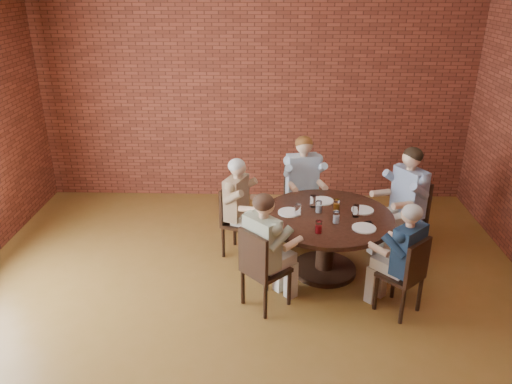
{
  "coord_description": "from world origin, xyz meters",
  "views": [
    {
      "loc": [
        0.22,
        -3.92,
        3.25
      ],
      "look_at": [
        0.09,
        1.0,
        1.12
      ],
      "focal_mm": 35.0,
      "sensor_mm": 36.0,
      "label": 1
    }
  ],
  "objects_px": {
    "diner_d": "(266,251)",
    "diner_e": "(402,259)",
    "diner_c": "(240,208)",
    "chair_d": "(260,266)",
    "chair_b": "(301,195)",
    "smartphone": "(370,224)",
    "diner_b": "(303,186)",
    "dining_table": "(326,232)",
    "chair_a": "(408,213)",
    "chair_e": "(407,273)",
    "diner_a": "(404,202)",
    "chair_c": "(235,217)"
  },
  "relations": [
    {
      "from": "diner_d",
      "to": "diner_e",
      "type": "height_order",
      "value": "diner_d"
    },
    {
      "from": "diner_c",
      "to": "chair_d",
      "type": "height_order",
      "value": "diner_c"
    },
    {
      "from": "diner_c",
      "to": "chair_d",
      "type": "relative_size",
      "value": 1.38
    },
    {
      "from": "chair_b",
      "to": "smartphone",
      "type": "xyz_separation_m",
      "value": [
        0.67,
        -1.35,
        0.24
      ]
    },
    {
      "from": "diner_b",
      "to": "diner_e",
      "type": "bearing_deg",
      "value": -74.56
    },
    {
      "from": "dining_table",
      "to": "smartphone",
      "type": "bearing_deg",
      "value": -28.23
    },
    {
      "from": "dining_table",
      "to": "chair_b",
      "type": "xyz_separation_m",
      "value": [
        -0.23,
        1.11,
        -0.02
      ]
    },
    {
      "from": "dining_table",
      "to": "chair_a",
      "type": "bearing_deg",
      "value": 27.49
    },
    {
      "from": "chair_e",
      "to": "dining_table",
      "type": "bearing_deg",
      "value": -90.0
    },
    {
      "from": "chair_a",
      "to": "diner_a",
      "type": "distance_m",
      "value": 0.19
    },
    {
      "from": "diner_d",
      "to": "chair_b",
      "type": "bearing_deg",
      "value": -58.54
    },
    {
      "from": "chair_a",
      "to": "chair_e",
      "type": "bearing_deg",
      "value": -41.96
    },
    {
      "from": "diner_c",
      "to": "diner_d",
      "type": "height_order",
      "value": "diner_d"
    },
    {
      "from": "diner_e",
      "to": "smartphone",
      "type": "bearing_deg",
      "value": -106.67
    },
    {
      "from": "diner_a",
      "to": "dining_table",
      "type": "bearing_deg",
      "value": -90.0
    },
    {
      "from": "diner_c",
      "to": "diner_e",
      "type": "bearing_deg",
      "value": -102.24
    },
    {
      "from": "diner_a",
      "to": "diner_e",
      "type": "distance_m",
      "value": 1.3
    },
    {
      "from": "diner_a",
      "to": "diner_b",
      "type": "xyz_separation_m",
      "value": [
        -1.22,
        0.5,
        -0.01
      ]
    },
    {
      "from": "diner_a",
      "to": "chair_e",
      "type": "bearing_deg",
      "value": -39.02
    },
    {
      "from": "diner_d",
      "to": "chair_e",
      "type": "distance_m",
      "value": 1.45
    },
    {
      "from": "diner_c",
      "to": "smartphone",
      "type": "bearing_deg",
      "value": -92.16
    },
    {
      "from": "chair_a",
      "to": "chair_b",
      "type": "xyz_separation_m",
      "value": [
        -1.32,
        0.55,
        -0.01
      ]
    },
    {
      "from": "chair_e",
      "to": "chair_b",
      "type": "bearing_deg",
      "value": -106.14
    },
    {
      "from": "chair_a",
      "to": "diner_d",
      "type": "height_order",
      "value": "diner_d"
    },
    {
      "from": "dining_table",
      "to": "chair_a",
      "type": "relative_size",
      "value": 1.57
    },
    {
      "from": "chair_d",
      "to": "smartphone",
      "type": "distance_m",
      "value": 1.31
    },
    {
      "from": "chair_b",
      "to": "diner_e",
      "type": "distance_m",
      "value": 2.06
    },
    {
      "from": "dining_table",
      "to": "diner_b",
      "type": "relative_size",
      "value": 1.12
    },
    {
      "from": "dining_table",
      "to": "diner_e",
      "type": "bearing_deg",
      "value": -46.87
    },
    {
      "from": "chair_b",
      "to": "chair_e",
      "type": "height_order",
      "value": "chair_b"
    },
    {
      "from": "dining_table",
      "to": "diner_a",
      "type": "xyz_separation_m",
      "value": [
        1.01,
        0.52,
        0.16
      ]
    },
    {
      "from": "diner_a",
      "to": "diner_e",
      "type": "xyz_separation_m",
      "value": [
        -0.32,
        -1.26,
        -0.07
      ]
    },
    {
      "from": "chair_c",
      "to": "chair_e",
      "type": "height_order",
      "value": "chair_c"
    },
    {
      "from": "chair_d",
      "to": "diner_e",
      "type": "bearing_deg",
      "value": -134.4
    },
    {
      "from": "chair_d",
      "to": "diner_c",
      "type": "bearing_deg",
      "value": -30.48
    },
    {
      "from": "chair_a",
      "to": "chair_d",
      "type": "bearing_deg",
      "value": -82.45
    },
    {
      "from": "diner_c",
      "to": "smartphone",
      "type": "height_order",
      "value": "diner_c"
    },
    {
      "from": "chair_e",
      "to": "chair_d",
      "type": "bearing_deg",
      "value": -45.61
    },
    {
      "from": "chair_a",
      "to": "chair_c",
      "type": "relative_size",
      "value": 1.07
    },
    {
      "from": "chair_c",
      "to": "diner_c",
      "type": "xyz_separation_m",
      "value": [
        0.07,
        -0.03,
        0.14
      ]
    },
    {
      "from": "chair_a",
      "to": "diner_d",
      "type": "relative_size",
      "value": 0.74
    },
    {
      "from": "diner_c",
      "to": "chair_e",
      "type": "distance_m",
      "value": 2.13
    },
    {
      "from": "chair_a",
      "to": "diner_c",
      "type": "height_order",
      "value": "diner_c"
    },
    {
      "from": "chair_b",
      "to": "diner_b",
      "type": "xyz_separation_m",
      "value": [
        0.02,
        -0.09,
        0.16
      ]
    },
    {
      "from": "chair_c",
      "to": "dining_table",
      "type": "bearing_deg",
      "value": -90.0
    },
    {
      "from": "diner_c",
      "to": "diner_d",
      "type": "relative_size",
      "value": 0.97
    },
    {
      "from": "diner_c",
      "to": "chair_e",
      "type": "xyz_separation_m",
      "value": [
        1.76,
        -1.19,
        -0.15
      ]
    },
    {
      "from": "chair_e",
      "to": "smartphone",
      "type": "xyz_separation_m",
      "value": [
        -0.3,
        0.55,
        0.27
      ]
    },
    {
      "from": "diner_d",
      "to": "chair_e",
      "type": "bearing_deg",
      "value": -138.74
    },
    {
      "from": "chair_a",
      "to": "diner_b",
      "type": "bearing_deg",
      "value": -136.94
    }
  ]
}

